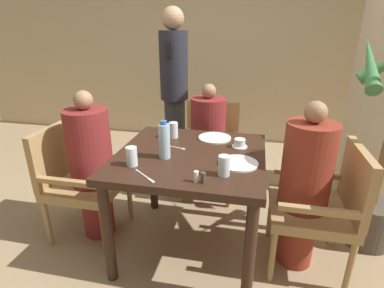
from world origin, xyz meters
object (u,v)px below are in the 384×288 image
diner_in_right_chair (304,186)px  standing_host (174,88)px  diner_in_far_chair (208,142)px  teacup_with_saucer (240,143)px  potted_palm (379,177)px  plate_main_right (215,138)px  diner_in_left_chair (92,165)px  glass_tall_near (224,166)px  glass_tall_far (173,130)px  chair_left_side (77,176)px  water_bottle (164,141)px  chair_far_side (210,144)px  plate_main_left (238,163)px  chair_right_side (324,203)px  glass_tall_mid (132,156)px

diner_in_right_chair → standing_host: bearing=133.3°
diner_in_far_chair → teacup_with_saucer: (0.32, -0.57, 0.23)m
potted_palm → plate_main_right: potted_palm is taller
diner_in_left_chair → glass_tall_near: (1.02, -0.27, 0.23)m
potted_palm → standing_host: bearing=151.8°
diner_in_left_chair → teacup_with_saucer: diner_in_left_chair is taller
potted_palm → plate_main_right: bearing=-178.9°
diner_in_right_chair → glass_tall_far: diner_in_right_chair is taller
chair_left_side → potted_palm: (2.24, 0.35, 0.06)m
potted_palm → water_bottle: 1.59m
diner_in_far_chair → glass_tall_far: diner_in_far_chair is taller
chair_left_side → water_bottle: water_bottle is taller
teacup_with_saucer → glass_tall_near: size_ratio=0.92×
chair_far_side → plate_main_left: (0.33, -1.00, 0.28)m
standing_host → potted_palm: (1.81, -0.97, -0.39)m
chair_far_side → diner_in_left_chair: bearing=-130.5°
chair_left_side → diner_in_right_chair: diner_in_right_chair is taller
standing_host → potted_palm: standing_host is taller
chair_right_side → water_bottle: size_ratio=3.49×
glass_tall_near → glass_tall_mid: bearing=179.0°
potted_palm → glass_tall_near: (-1.07, -0.62, 0.27)m
plate_main_left → plate_main_right: (-0.21, 0.43, 0.00)m
diner_in_far_chair → glass_tall_mid: 1.10m
plate_main_left → glass_tall_far: size_ratio=2.06×
chair_right_side → glass_tall_mid: size_ratio=7.28×
diner_in_far_chair → teacup_with_saucer: 0.69m
chair_left_side → chair_far_side: 1.27m
diner_in_right_chair → plate_main_left: 0.48m
plate_main_right → glass_tall_far: (-0.32, -0.04, 0.06)m
plate_main_right → glass_tall_far: glass_tall_far is taller
glass_tall_mid → chair_right_side: bearing=12.2°
standing_host → glass_tall_mid: bearing=-84.3°
chair_right_side → standing_host: standing_host is taller
chair_right_side → plate_main_left: size_ratio=3.53×
chair_left_side → plate_main_right: 1.11m
glass_tall_mid → glass_tall_far: size_ratio=1.00×
diner_in_left_chair → glass_tall_mid: diner_in_left_chair is taller
chair_right_side → glass_tall_far: (-1.10, 0.28, 0.33)m
chair_right_side → water_bottle: water_bottle is taller
plate_main_left → teacup_with_saucer: teacup_with_saucer is taller
diner_in_right_chair → water_bottle: (-0.92, -0.10, 0.29)m
diner_in_left_chair → chair_right_side: (1.67, 0.00, -0.10)m
chair_far_side → potted_palm: bearing=-22.4°
glass_tall_mid → plate_main_right: bearing=53.3°
diner_in_left_chair → water_bottle: diner_in_left_chair is taller
chair_right_side → glass_tall_near: 0.78m
diner_in_far_chair → plate_main_right: (0.12, -0.43, 0.20)m
standing_host → glass_tall_far: standing_host is taller
plate_main_right → teacup_with_saucer: 0.24m
glass_tall_near → glass_tall_mid: same height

